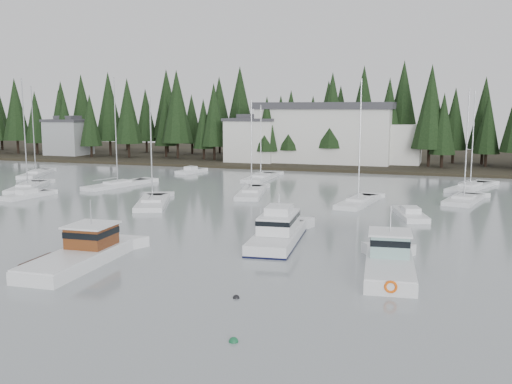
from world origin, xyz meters
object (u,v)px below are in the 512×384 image
sailboat_6 (252,194)px  runabout_1 (411,216)px  sailboat_5 (470,189)px  sailboat_8 (118,186)px  lobster_boat_teal (389,265)px  house_far_west (68,136)px  cabin_cruiser_center (278,234)px  sailboat_11 (153,204)px  runabout_0 (27,196)px  sailboat_3 (464,201)px  sailboat_1 (28,188)px  lobster_boat_brown (79,256)px  sailboat_2 (358,203)px  house_west (252,139)px  runabout_3 (191,172)px  harbor_inn (336,133)px  sailboat_4 (36,175)px  sailboat_7 (261,179)px

sailboat_6 → runabout_1: (19.32, -8.86, 0.08)m
sailboat_5 → sailboat_8: bearing=127.1°
lobster_boat_teal → sailboat_6: sailboat_6 is taller
house_far_west → cabin_cruiser_center: (63.98, -60.34, -3.75)m
sailboat_11 → runabout_0: (-16.47, -0.28, 0.08)m
house_far_west → sailboat_3: bearing=-24.2°
sailboat_1 → sailboat_6: size_ratio=1.24×
lobster_boat_teal → sailboat_8: bearing=46.1°
lobster_boat_brown → runabout_0: size_ratio=1.47×
lobster_boat_teal → sailboat_1: sailboat_1 is taller
sailboat_6 → runabout_0: size_ratio=1.77×
house_far_west → runabout_0: bearing=-58.4°
sailboat_2 → lobster_boat_teal: bearing=-158.9°
lobster_boat_brown → runabout_0: (-23.37, 22.56, -0.41)m
house_west → sailboat_2: 46.30m
runabout_3 → lobster_boat_brown: bearing=-152.8°
lobster_boat_brown → sailboat_3: 43.68m
lobster_boat_brown → sailboat_8: (-18.36, 34.18, -0.47)m
sailboat_8 → runabout_3: 18.06m
house_west → sailboat_1: size_ratio=0.65×
sailboat_11 → runabout_3: size_ratio=2.01×
runabout_3 → runabout_0: bearing=176.0°
house_far_west → sailboat_3: 86.04m
sailboat_1 → sailboat_5: sailboat_1 is taller
harbor_inn → runabout_0: 56.87m
harbor_inn → cabin_cruiser_center: bearing=-83.6°
house_west → sailboat_4: size_ratio=0.67×
harbor_inn → house_west: bearing=-167.5°
sailboat_6 → runabout_3: bearing=29.7°
cabin_cruiser_center → sailboat_5: (15.47, 36.19, -0.60)m
house_west → sailboat_3: sailboat_3 is taller
lobster_boat_teal → sailboat_1: bearing=57.4°
runabout_0 → sailboat_2: bearing=-71.3°
runabout_3 → lobster_boat_teal: bearing=-132.6°
harbor_inn → sailboat_4: bearing=-143.3°
house_west → harbor_inn: size_ratio=0.32×
lobster_boat_teal → sailboat_1: 53.90m
sailboat_3 → runabout_3: 44.50m
sailboat_7 → runabout_3: (-13.42, 4.52, 0.08)m
sailboat_1 → sailboat_5: size_ratio=1.12×
house_far_west → sailboat_7: bearing=-24.7°
cabin_cruiser_center → sailboat_3: bearing=-35.4°
runabout_0 → sailboat_6: bearing=-59.5°
sailboat_6 → sailboat_11: bearing=130.3°
sailboat_1 → runabout_1: sailboat_1 is taller
runabout_3 → sailboat_8: bearing=-177.6°
house_far_west → cabin_cruiser_center: 88.03m
sailboat_4 → runabout_3: bearing=-84.4°
sailboat_1 → sailboat_6: 29.53m
sailboat_6 → sailboat_8: bearing=74.7°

